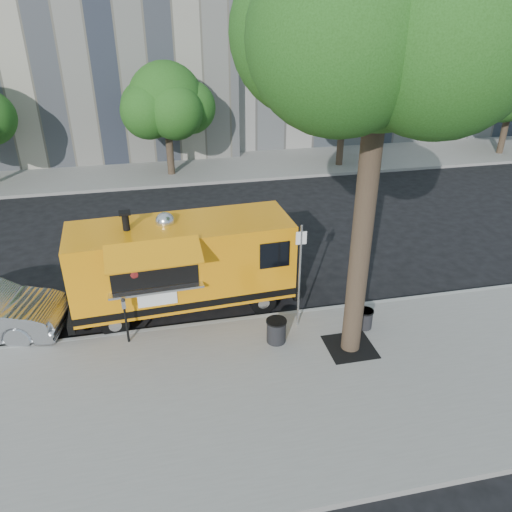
{
  "coord_description": "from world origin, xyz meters",
  "views": [
    {
      "loc": [
        -1.96,
        -12.43,
        8.17
      ],
      "look_at": [
        0.71,
        0.0,
        1.6
      ],
      "focal_mm": 35.0,
      "sensor_mm": 36.0,
      "label": 1
    }
  ],
  "objects_px": {
    "street_tree": "(386,8)",
    "far_tree_c": "(344,97)",
    "trash_bin_right": "(365,318)",
    "trash_bin_left": "(276,330)",
    "parking_meter": "(125,315)",
    "sign_post": "(300,271)",
    "food_truck": "(182,263)",
    "far_tree_b": "(166,100)"
  },
  "relations": [
    {
      "from": "sign_post",
      "to": "trash_bin_right",
      "type": "height_order",
      "value": "sign_post"
    },
    {
      "from": "far_tree_c",
      "to": "sign_post",
      "type": "height_order",
      "value": "far_tree_c"
    },
    {
      "from": "far_tree_b",
      "to": "sign_post",
      "type": "xyz_separation_m",
      "value": [
        2.55,
        -14.25,
        -1.98
      ]
    },
    {
      "from": "far_tree_c",
      "to": "food_truck",
      "type": "height_order",
      "value": "far_tree_c"
    },
    {
      "from": "trash_bin_left",
      "to": "parking_meter",
      "type": "bearing_deg",
      "value": 168.13
    },
    {
      "from": "trash_bin_left",
      "to": "food_truck",
      "type": "bearing_deg",
      "value": 133.18
    },
    {
      "from": "street_tree",
      "to": "trash_bin_left",
      "type": "relative_size",
      "value": 15.74
    },
    {
      "from": "far_tree_b",
      "to": "sign_post",
      "type": "bearing_deg",
      "value": -79.85
    },
    {
      "from": "food_truck",
      "to": "parking_meter",
      "type": "bearing_deg",
      "value": -139.36
    },
    {
      "from": "street_tree",
      "to": "food_truck",
      "type": "xyz_separation_m",
      "value": [
        -4.0,
        2.99,
        -6.52
      ]
    },
    {
      "from": "street_tree",
      "to": "food_truck",
      "type": "distance_m",
      "value": 8.21
    },
    {
      "from": "food_truck",
      "to": "trash_bin_right",
      "type": "xyz_separation_m",
      "value": [
        4.7,
        -2.23,
        -1.05
      ]
    },
    {
      "from": "sign_post",
      "to": "trash_bin_right",
      "type": "xyz_separation_m",
      "value": [
        1.75,
        -0.49,
        -1.41
      ]
    },
    {
      "from": "street_tree",
      "to": "trash_bin_left",
      "type": "bearing_deg",
      "value": 160.15
    },
    {
      "from": "parking_meter",
      "to": "trash_bin_left",
      "type": "xyz_separation_m",
      "value": [
        3.79,
        -0.8,
        -0.48
      ]
    },
    {
      "from": "far_tree_b",
      "to": "sign_post",
      "type": "height_order",
      "value": "far_tree_b"
    },
    {
      "from": "far_tree_c",
      "to": "trash_bin_right",
      "type": "bearing_deg",
      "value": -108.02
    },
    {
      "from": "street_tree",
      "to": "food_truck",
      "type": "bearing_deg",
      "value": 143.24
    },
    {
      "from": "sign_post",
      "to": "parking_meter",
      "type": "distance_m",
      "value": 4.64
    },
    {
      "from": "food_truck",
      "to": "trash_bin_left",
      "type": "xyz_separation_m",
      "value": [
        2.19,
        -2.34,
        -1.0
      ]
    },
    {
      "from": "sign_post",
      "to": "trash_bin_right",
      "type": "bearing_deg",
      "value": -15.77
    },
    {
      "from": "far_tree_b",
      "to": "trash_bin_left",
      "type": "bearing_deg",
      "value": -83.12
    },
    {
      "from": "street_tree",
      "to": "far_tree_c",
      "type": "xyz_separation_m",
      "value": [
        5.4,
        15.2,
        -4.3
      ]
    },
    {
      "from": "food_truck",
      "to": "trash_bin_left",
      "type": "distance_m",
      "value": 3.36
    },
    {
      "from": "parking_meter",
      "to": "food_truck",
      "type": "bearing_deg",
      "value": 43.9
    },
    {
      "from": "far_tree_c",
      "to": "street_tree",
      "type": "bearing_deg",
      "value": -109.56
    },
    {
      "from": "trash_bin_left",
      "to": "sign_post",
      "type": "bearing_deg",
      "value": 38.19
    },
    {
      "from": "street_tree",
      "to": "trash_bin_left",
      "type": "distance_m",
      "value": 7.76
    },
    {
      "from": "far_tree_c",
      "to": "sign_post",
      "type": "distance_m",
      "value": 15.48
    },
    {
      "from": "parking_meter",
      "to": "trash_bin_left",
      "type": "height_order",
      "value": "parking_meter"
    },
    {
      "from": "parking_meter",
      "to": "trash_bin_right",
      "type": "relative_size",
      "value": 2.46
    },
    {
      "from": "trash_bin_left",
      "to": "trash_bin_right",
      "type": "xyz_separation_m",
      "value": [
        2.51,
        0.1,
        -0.06
      ]
    },
    {
      "from": "food_truck",
      "to": "trash_bin_right",
      "type": "relative_size",
      "value": 12.11
    },
    {
      "from": "parking_meter",
      "to": "trash_bin_left",
      "type": "relative_size",
      "value": 2.05
    },
    {
      "from": "trash_bin_right",
      "to": "trash_bin_left",
      "type": "bearing_deg",
      "value": -177.67
    },
    {
      "from": "far_tree_c",
      "to": "trash_bin_left",
      "type": "xyz_separation_m",
      "value": [
        -7.21,
        -14.55,
        -3.22
      ]
    },
    {
      "from": "far_tree_c",
      "to": "food_truck",
      "type": "distance_m",
      "value": 15.57
    },
    {
      "from": "street_tree",
      "to": "trash_bin_right",
      "type": "height_order",
      "value": "street_tree"
    },
    {
      "from": "far_tree_c",
      "to": "parking_meter",
      "type": "relative_size",
      "value": 3.9
    },
    {
      "from": "sign_post",
      "to": "trash_bin_right",
      "type": "relative_size",
      "value": 5.53
    },
    {
      "from": "street_tree",
      "to": "sign_post",
      "type": "bearing_deg",
      "value": 130.03
    },
    {
      "from": "street_tree",
      "to": "far_tree_c",
      "type": "distance_m",
      "value": 16.69
    }
  ]
}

